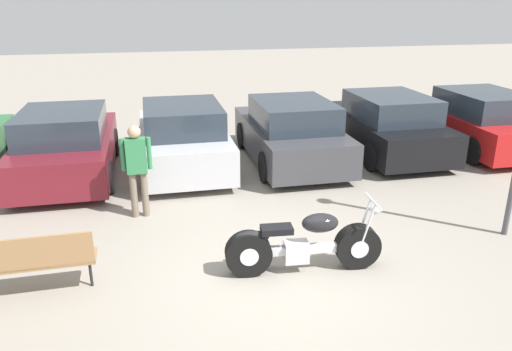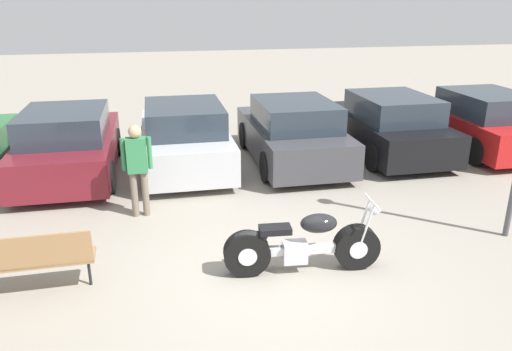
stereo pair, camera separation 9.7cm
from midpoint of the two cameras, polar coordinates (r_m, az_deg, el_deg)
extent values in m
plane|color=gray|center=(7.14, 2.32, -11.38)|extent=(60.00, 60.00, 0.00)
cylinder|color=black|center=(7.33, 11.77, -8.00)|extent=(0.67, 0.25, 0.65)
cylinder|color=silver|center=(7.33, 11.77, -8.00)|extent=(0.28, 0.24, 0.26)
cylinder|color=black|center=(7.01, -0.65, -8.93)|extent=(0.67, 0.25, 0.65)
cylinder|color=silver|center=(7.01, -0.65, -8.93)|extent=(0.28, 0.24, 0.26)
cube|color=silver|center=(7.12, 5.72, -8.39)|extent=(1.21, 0.20, 0.12)
cube|color=silver|center=(7.11, 4.84, -8.68)|extent=(0.36, 0.27, 0.30)
ellipsoid|color=black|center=(6.99, 7.58, -5.43)|extent=(0.54, 0.35, 0.27)
cube|color=black|center=(6.90, 2.61, -6.20)|extent=(0.46, 0.27, 0.09)
ellipsoid|color=black|center=(6.90, -0.24, -7.12)|extent=(0.49, 0.24, 0.20)
cylinder|color=silver|center=(7.13, 12.88, -5.83)|extent=(0.22, 0.05, 0.70)
cylinder|color=silver|center=(7.28, 12.41, -5.22)|extent=(0.22, 0.05, 0.70)
cylinder|color=silver|center=(7.10, 13.54, -2.96)|extent=(0.08, 0.62, 0.03)
sphere|color=silver|center=(7.16, 13.76, -3.83)|extent=(0.15, 0.15, 0.15)
cylinder|color=silver|center=(7.24, 2.88, -8.96)|extent=(1.20, 0.17, 0.08)
cylinder|color=black|center=(13.39, -26.04, 3.28)|extent=(0.20, 0.66, 0.66)
cube|color=maroon|center=(11.49, -20.27, 2.65)|extent=(1.87, 4.10, 0.74)
cube|color=#28333D|center=(11.09, -20.84, 5.52)|extent=(1.64, 2.13, 0.57)
cylinder|color=black|center=(12.91, -23.27, 3.13)|extent=(0.20, 0.66, 0.66)
cylinder|color=black|center=(12.66, -15.51, 3.74)|extent=(0.20, 0.66, 0.66)
cylinder|color=black|center=(10.55, -25.71, -0.78)|extent=(0.20, 0.66, 0.66)
cylinder|color=black|center=(10.25, -16.23, -0.13)|extent=(0.20, 0.66, 0.66)
cube|color=#BCBCC1|center=(11.46, -7.91, 3.67)|extent=(1.87, 4.10, 0.74)
cube|color=#28333D|center=(11.06, -7.97, 6.59)|extent=(1.64, 2.13, 0.57)
cylinder|color=black|center=(12.72, -12.23, 4.09)|extent=(0.20, 0.66, 0.66)
cylinder|color=black|center=(12.81, -4.37, 4.60)|extent=(0.20, 0.66, 0.66)
cylinder|color=black|center=(10.29, -12.18, 0.32)|extent=(0.20, 0.66, 0.66)
cylinder|color=black|center=(10.41, -2.53, 0.98)|extent=(0.20, 0.66, 0.66)
cube|color=#3D3D42|center=(11.72, 4.32, 4.18)|extent=(1.87, 4.10, 0.74)
cube|color=#28333D|center=(11.33, 4.75, 7.04)|extent=(1.64, 2.13, 0.57)
cylinder|color=black|center=(12.77, -1.05, 4.61)|extent=(0.20, 0.66, 0.66)
cylinder|color=black|center=(13.20, 6.47, 4.99)|extent=(0.20, 0.66, 0.66)
cylinder|color=black|center=(10.40, 1.55, 0.98)|extent=(0.20, 0.66, 0.66)
cylinder|color=black|center=(10.91, 10.54, 1.57)|extent=(0.20, 0.66, 0.66)
cube|color=black|center=(12.78, 14.87, 4.89)|extent=(1.87, 4.10, 0.74)
cube|color=#28333D|center=(12.41, 15.63, 7.51)|extent=(1.64, 2.13, 0.57)
cylinder|color=black|center=(13.61, 9.15, 5.32)|extent=(0.20, 0.66, 0.66)
cylinder|color=black|center=(14.31, 15.75, 5.54)|extent=(0.20, 0.66, 0.66)
cylinder|color=black|center=(11.36, 13.59, 2.08)|extent=(0.20, 0.66, 0.66)
cylinder|color=black|center=(12.20, 21.07, 2.51)|extent=(0.20, 0.66, 0.66)
cube|color=red|center=(13.96, 24.25, 5.03)|extent=(1.87, 4.10, 0.74)
cube|color=#28333D|center=(13.63, 25.23, 7.42)|extent=(1.64, 2.13, 0.57)
cylinder|color=black|center=(14.57, 18.49, 5.51)|extent=(0.20, 0.66, 0.66)
cylinder|color=black|center=(15.51, 24.14, 5.62)|extent=(0.20, 0.66, 0.66)
cylinder|color=black|center=(12.52, 24.13, 2.51)|extent=(0.20, 0.66, 0.66)
cube|color=#997047|center=(7.19, -24.19, -8.94)|extent=(1.67, 0.44, 0.05)
cube|color=#997047|center=(6.93, -24.71, -8.05)|extent=(1.66, 0.08, 0.44)
cylinder|color=black|center=(7.17, -18.15, -10.22)|extent=(0.04, 0.04, 0.45)
cylinder|color=#726656|center=(9.01, -13.43, -2.12)|extent=(0.12, 0.12, 0.82)
cylinder|color=#726656|center=(9.00, -12.22, -2.04)|extent=(0.12, 0.12, 0.82)
cube|color=#337F4C|center=(8.76, -13.18, 2.27)|extent=(0.34, 0.20, 0.61)
cylinder|color=#337F4C|center=(8.77, -14.63, 2.36)|extent=(0.08, 0.08, 0.57)
cylinder|color=#337F4C|center=(8.75, -11.76, 2.56)|extent=(0.08, 0.08, 0.57)
sphere|color=tan|center=(8.65, -13.40, 4.91)|extent=(0.22, 0.22, 0.22)
camera|label=1|loc=(0.05, -89.67, 0.12)|focal=35.00mm
camera|label=2|loc=(0.05, 90.33, -0.12)|focal=35.00mm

